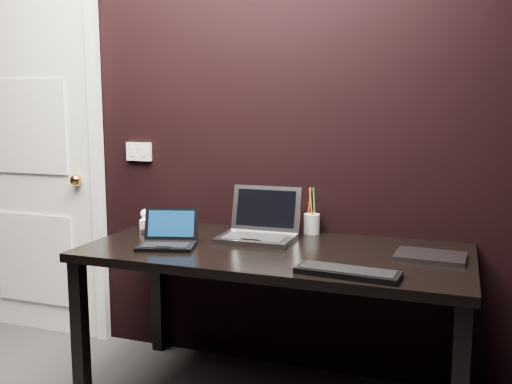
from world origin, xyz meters
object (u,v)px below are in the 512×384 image
(door, at_px, (32,161))
(silver_laptop, at_px, (259,230))
(ext_keyboard, at_px, (348,272))
(mobile_phone, at_px, (149,226))
(netbook, at_px, (168,239))
(pen_cup, at_px, (312,223))
(desk, at_px, (275,265))
(desk_phone, at_px, (160,220))
(closed_laptop, at_px, (430,256))

(door, distance_m, silver_laptop, 1.56)
(ext_keyboard, relative_size, mobile_phone, 4.31)
(netbook, relative_size, pen_cup, 1.30)
(desk, xyz_separation_m, desk_phone, (-0.70, 0.22, 0.12))
(ext_keyboard, bearing_deg, netbook, 168.89)
(netbook, distance_m, ext_keyboard, 0.87)
(mobile_phone, bearing_deg, pen_cup, 18.75)
(door, height_order, pen_cup, door)
(desk_phone, xyz_separation_m, mobile_phone, (0.01, -0.13, -0.00))
(closed_laptop, distance_m, mobile_phone, 1.36)
(silver_laptop, bearing_deg, closed_laptop, -6.42)
(desk, distance_m, netbook, 0.50)
(door, relative_size, netbook, 7.12)
(desk, distance_m, closed_laptop, 0.67)
(door, height_order, desk_phone, door)
(pen_cup, bearing_deg, door, 179.17)
(door, height_order, ext_keyboard, door)
(door, bearing_deg, ext_keyboard, -18.24)
(door, distance_m, mobile_phone, 1.03)
(netbook, relative_size, ext_keyboard, 0.75)
(mobile_phone, distance_m, pen_cup, 0.82)
(mobile_phone, bearing_deg, silver_laptop, 5.74)
(closed_laptop, bearing_deg, mobile_phone, 178.64)
(door, xyz_separation_m, silver_laptop, (1.52, -0.23, -0.26))
(desk_phone, height_order, mobile_phone, desk_phone)
(closed_laptop, distance_m, pen_cup, 0.66)
(netbook, bearing_deg, silver_laptop, 38.56)
(door, bearing_deg, closed_laptop, -7.86)
(netbook, xyz_separation_m, mobile_phone, (-0.22, 0.22, 0.00))
(desk, xyz_separation_m, silver_laptop, (-0.13, 0.14, 0.12))
(closed_laptop, bearing_deg, silver_laptop, 173.58)
(silver_laptop, xyz_separation_m, desk_phone, (-0.57, 0.07, -0.01))
(door, bearing_deg, pen_cup, -0.83)
(desk, relative_size, closed_laptop, 5.82)
(ext_keyboard, distance_m, closed_laptop, 0.45)
(netbook, xyz_separation_m, silver_laptop, (0.34, 0.27, 0.01))
(pen_cup, bearing_deg, mobile_phone, -161.25)
(door, distance_m, desk, 1.73)
(closed_laptop, height_order, pen_cup, pen_cup)
(pen_cup, bearing_deg, netbook, -138.96)
(silver_laptop, relative_size, ext_keyboard, 0.88)
(closed_laptop, distance_m, desk_phone, 1.38)
(closed_laptop, bearing_deg, desk_phone, 173.15)
(door, relative_size, desk_phone, 9.96)
(netbook, bearing_deg, pen_cup, 41.04)
(desk, relative_size, mobile_phone, 18.30)
(netbook, height_order, closed_laptop, netbook)
(desk, distance_m, pen_cup, 0.38)
(closed_laptop, xyz_separation_m, desk_phone, (-1.37, 0.16, 0.03))
(desk_phone, bearing_deg, silver_laptop, -7.43)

